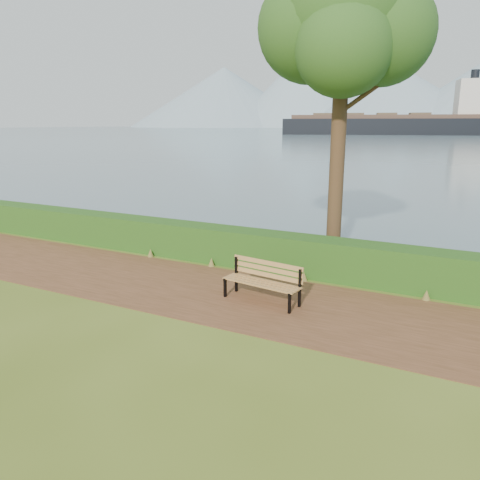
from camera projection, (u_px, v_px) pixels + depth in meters
The scene contains 8 objects.
ground at pixel (208, 297), 10.74m from camera, with size 140.00×140.00×0.00m, color #4C5F1B.
path at pixel (214, 292), 11.00m from camera, with size 40.00×3.40×0.01m, color #50321B.
hedge at pixel (256, 249), 12.87m from camera, with size 32.00×0.85×1.00m, color #1E4D16.
water at pixel (473, 131), 235.39m from camera, with size 700.00×510.00×0.00m, color slate.
mountains at pixel (468, 91), 358.87m from camera, with size 585.00×190.00×70.00m.
bench at pixel (264, 279), 10.37m from camera, with size 1.85×0.77×0.90m.
tree at pixel (344, 18), 11.89m from camera, with size 4.50×3.71×8.71m.
cargo_ship at pixel (402, 125), 154.94m from camera, with size 73.54×28.61×22.14m.
Camera 1 is at (5.25, -8.66, 3.88)m, focal length 35.00 mm.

